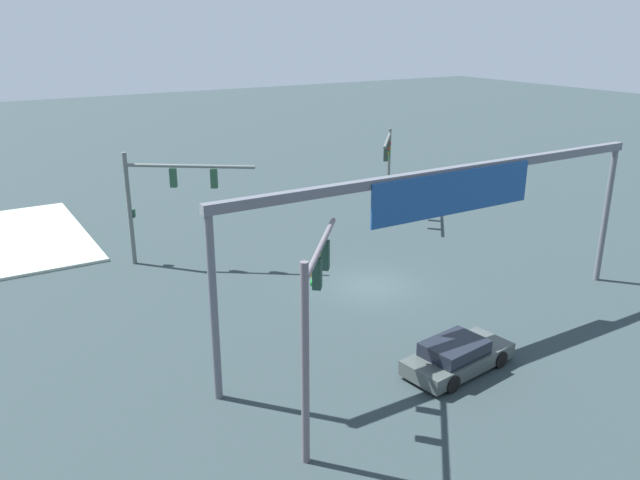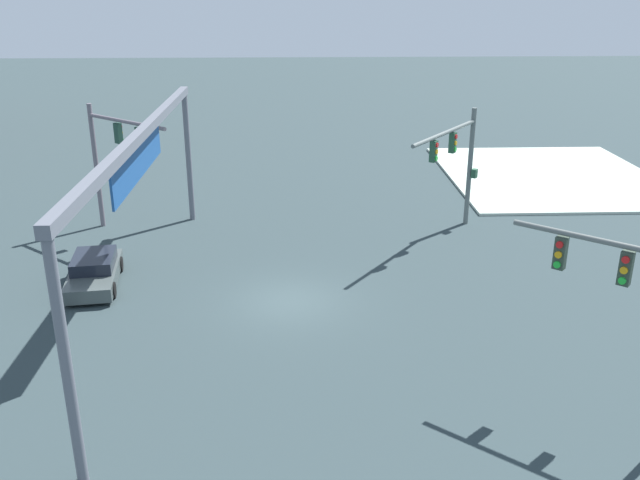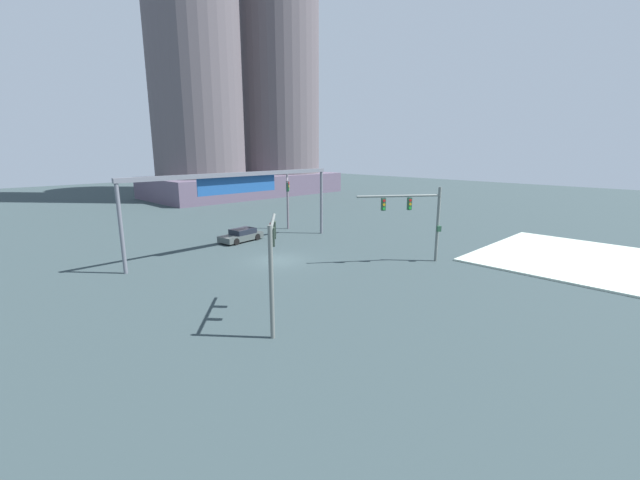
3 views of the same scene
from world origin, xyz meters
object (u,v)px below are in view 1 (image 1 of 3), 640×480
traffic_signal_opposite_side (388,157)px  sedan_car_approaching (457,356)px  traffic_signal_near_corner (161,191)px  traffic_signal_cross_street (313,308)px

traffic_signal_opposite_side → sedan_car_approaching: traffic_signal_opposite_side is taller
traffic_signal_near_corner → traffic_signal_opposite_side: (-15.34, -1.32, -0.14)m
traffic_signal_opposite_side → sedan_car_approaching: (9.80, 17.28, -3.27)m
sedan_car_approaching → traffic_signal_opposite_side: bearing=53.2°
traffic_signal_opposite_side → traffic_signal_near_corner: bearing=-44.3°
traffic_signal_opposite_side → traffic_signal_cross_street: (16.15, 17.76, 0.37)m
traffic_signal_near_corner → sedan_car_approaching: (-5.54, 15.97, -3.41)m
traffic_signal_cross_street → sedan_car_approaching: size_ratio=1.37×
traffic_signal_near_corner → traffic_signal_cross_street: (0.81, 16.44, 0.23)m
sedan_car_approaching → traffic_signal_cross_street: bearing=177.0°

